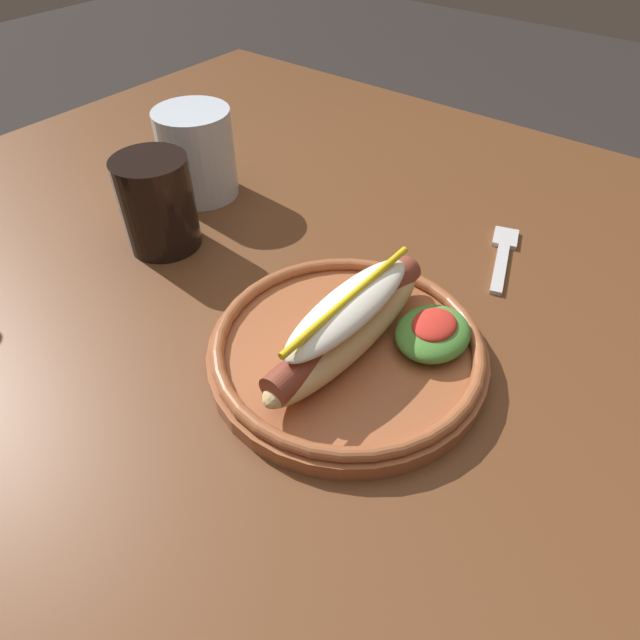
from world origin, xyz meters
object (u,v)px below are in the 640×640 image
at_px(hot_dog_plate, 352,341).
at_px(water_cup, 197,154).
at_px(fork, 503,253).
at_px(soda_cup, 158,204).

distance_m(hot_dog_plate, water_cup, 0.34).
relative_size(fork, soda_cup, 1.18).
bearing_deg(water_cup, fork, -73.10).
bearing_deg(water_cup, soda_cup, -154.41).
distance_m(hot_dog_plate, fork, 0.23).
distance_m(fork, soda_cup, 0.38).
distance_m(soda_cup, water_cup, 0.11).
xyz_separation_m(fork, soda_cup, (-0.21, 0.31, 0.05)).
xyz_separation_m(hot_dog_plate, soda_cup, (0.02, 0.27, 0.03)).
height_order(soda_cup, water_cup, water_cup).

